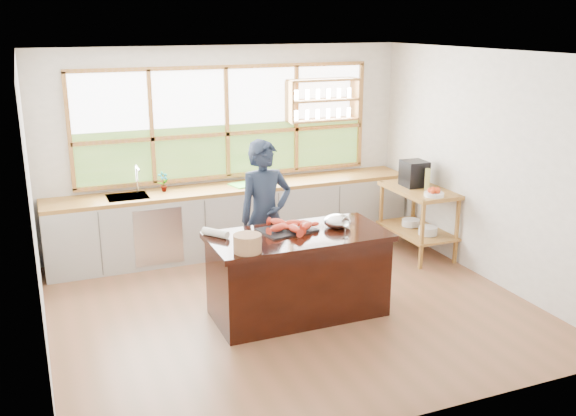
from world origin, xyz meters
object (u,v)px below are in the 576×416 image
espresso_machine (414,173)px  wicker_basket (247,243)px  cook (265,216)px  island (298,274)px

espresso_machine → wicker_basket: size_ratio=1.25×
cook → wicker_basket: cook is taller
island → cook: bearing=95.7°
espresso_machine → wicker_basket: 3.24m
espresso_machine → wicker_basket: (-2.85, -1.55, -0.08)m
cook → island: bearing=-88.8°
island → cook: size_ratio=1.06×
island → espresso_machine: 2.59m
cook → espresso_machine: 2.32m
cook → espresso_machine: size_ratio=5.19×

